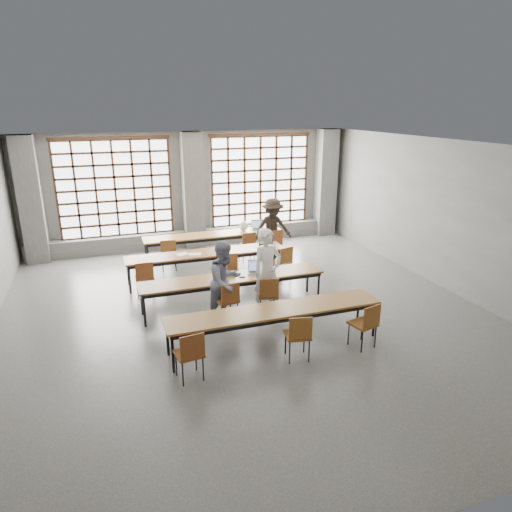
% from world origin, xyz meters
% --- Properties ---
extents(floor, '(11.00, 11.00, 0.00)m').
position_xyz_m(floor, '(0.00, 0.00, 0.00)').
color(floor, '#50504E').
rests_on(floor, ground).
extents(ceiling, '(11.00, 11.00, 0.00)m').
position_xyz_m(ceiling, '(0.00, 0.00, 3.50)').
color(ceiling, silver).
rests_on(ceiling, floor).
extents(wall_back, '(10.00, 0.00, 10.00)m').
position_xyz_m(wall_back, '(0.00, 5.50, 1.75)').
color(wall_back, '#5D5D5B').
rests_on(wall_back, floor).
extents(wall_front, '(10.00, 0.00, 10.00)m').
position_xyz_m(wall_front, '(0.00, -5.50, 1.75)').
color(wall_front, '#5D5D5B').
rests_on(wall_front, floor).
extents(wall_right, '(0.00, 11.00, 11.00)m').
position_xyz_m(wall_right, '(5.00, 0.00, 1.75)').
color(wall_right, '#5D5D5B').
rests_on(wall_right, floor).
extents(column_left, '(0.60, 0.55, 3.50)m').
position_xyz_m(column_left, '(-4.50, 5.22, 1.75)').
color(column_left, '#51514F').
rests_on(column_left, floor).
extents(column_mid, '(0.60, 0.55, 3.50)m').
position_xyz_m(column_mid, '(0.00, 5.22, 1.75)').
color(column_mid, '#51514F').
rests_on(column_mid, floor).
extents(column_right, '(0.60, 0.55, 3.50)m').
position_xyz_m(column_right, '(4.50, 5.22, 1.75)').
color(column_right, '#51514F').
rests_on(column_right, floor).
extents(window_left, '(3.32, 0.12, 3.00)m').
position_xyz_m(window_left, '(-2.25, 5.42, 1.90)').
color(window_left, white).
rests_on(window_left, wall_back).
extents(window_right, '(3.32, 0.12, 3.00)m').
position_xyz_m(window_right, '(2.25, 5.42, 1.90)').
color(window_right, white).
rests_on(window_right, wall_back).
extents(sill_ledge, '(9.80, 0.35, 0.50)m').
position_xyz_m(sill_ledge, '(0.00, 5.30, 0.25)').
color(sill_ledge, '#51514F').
rests_on(sill_ledge, floor).
extents(desk_row_a, '(4.00, 0.70, 0.73)m').
position_xyz_m(desk_row_a, '(0.29, 3.85, 0.66)').
color(desk_row_a, brown).
rests_on(desk_row_a, floor).
extents(desk_row_b, '(4.00, 0.70, 0.73)m').
position_xyz_m(desk_row_b, '(-0.31, 2.24, 0.66)').
color(desk_row_b, brown).
rests_on(desk_row_b, floor).
extents(desk_row_c, '(4.00, 0.70, 0.73)m').
position_xyz_m(desk_row_c, '(-0.17, 0.38, 0.66)').
color(desk_row_c, brown).
rests_on(desk_row_c, floor).
extents(desk_row_d, '(4.00, 0.70, 0.73)m').
position_xyz_m(desk_row_d, '(0.10, -1.45, 0.66)').
color(desk_row_d, brown).
rests_on(desk_row_d, floor).
extents(chair_back_left, '(0.46, 0.47, 0.88)m').
position_xyz_m(chair_back_left, '(-1.12, 3.22, 0.54)').
color(chair_back_left, brown).
rests_on(chair_back_left, floor).
extents(chair_back_mid, '(0.44, 0.44, 0.88)m').
position_xyz_m(chair_back_mid, '(1.09, 3.22, 0.54)').
color(chair_back_mid, brown).
rests_on(chair_back_mid, floor).
extents(chair_back_right, '(0.48, 0.48, 0.88)m').
position_xyz_m(chair_back_right, '(1.90, 3.22, 0.54)').
color(chair_back_right, brown).
rests_on(chair_back_right, floor).
extents(chair_mid_left, '(0.43, 0.43, 0.88)m').
position_xyz_m(chair_mid_left, '(-1.91, 1.61, 0.54)').
color(chair_mid_left, brown).
rests_on(chair_mid_left, floor).
extents(chair_mid_centre, '(0.44, 0.45, 0.88)m').
position_xyz_m(chair_mid_centre, '(0.09, 1.61, 0.54)').
color(chair_mid_centre, brown).
rests_on(chair_mid_centre, floor).
extents(chair_mid_right, '(0.53, 0.53, 0.88)m').
position_xyz_m(chair_mid_right, '(1.51, 1.61, 0.54)').
color(chair_mid_right, brown).
rests_on(chair_mid_right, floor).
extents(chair_front_left, '(0.49, 0.49, 0.88)m').
position_xyz_m(chair_front_left, '(-0.45, -0.24, 0.54)').
color(chair_front_left, brown).
rests_on(chair_front_left, floor).
extents(chair_front_right, '(0.50, 0.50, 0.88)m').
position_xyz_m(chair_front_right, '(0.42, -0.24, 0.54)').
color(chair_front_right, brown).
rests_on(chair_front_right, floor).
extents(chair_near_left, '(0.47, 0.48, 0.88)m').
position_xyz_m(chair_near_left, '(-1.59, -2.08, 0.54)').
color(chair_near_left, maroon).
rests_on(chair_near_left, floor).
extents(chair_near_mid, '(0.49, 0.49, 0.88)m').
position_xyz_m(chair_near_mid, '(0.28, -2.07, 0.54)').
color(chair_near_mid, brown).
rests_on(chair_near_mid, floor).
extents(chair_near_right, '(0.51, 0.51, 0.88)m').
position_xyz_m(chair_near_right, '(1.62, -2.07, 0.54)').
color(chair_near_right, brown).
rests_on(chair_near_right, floor).
extents(student_male, '(0.78, 0.63, 1.87)m').
position_xyz_m(student_male, '(0.43, -0.12, 0.94)').
color(student_male, white).
rests_on(student_male, floor).
extents(student_female, '(1.03, 0.96, 1.69)m').
position_xyz_m(student_female, '(-0.47, -0.12, 0.85)').
color(student_female, '#1A1F4E').
rests_on(student_female, floor).
extents(student_back, '(1.13, 0.66, 1.74)m').
position_xyz_m(student_back, '(1.89, 3.35, 0.87)').
color(student_back, black).
rests_on(student_back, floor).
extents(laptop_front, '(0.43, 0.40, 0.26)m').
position_xyz_m(laptop_front, '(0.40, 0.49, 0.79)').
color(laptop_front, '#ABABB0').
rests_on(laptop_front, desk_row_c).
extents(laptop_back, '(0.42, 0.38, 0.26)m').
position_xyz_m(laptop_back, '(1.65, 3.96, 0.79)').
color(laptop_back, '#BAB9BE').
rests_on(laptop_back, desk_row_a).
extents(mouse, '(0.11, 0.10, 0.04)m').
position_xyz_m(mouse, '(0.78, 0.36, 0.75)').
color(mouse, white).
rests_on(mouse, desk_row_c).
extents(green_box, '(0.26, 0.11, 0.09)m').
position_xyz_m(green_box, '(-0.22, 0.46, 0.78)').
color(green_box, '#297F37').
rests_on(green_box, desk_row_c).
extents(phone, '(0.14, 0.11, 0.01)m').
position_xyz_m(phone, '(0.01, 0.28, 0.74)').
color(phone, black).
rests_on(phone, desk_row_c).
extents(paper_sheet_a, '(0.36, 0.33, 0.00)m').
position_xyz_m(paper_sheet_a, '(-0.91, 2.29, 0.73)').
color(paper_sheet_a, white).
rests_on(paper_sheet_a, desk_row_b).
extents(paper_sheet_b, '(0.34, 0.27, 0.00)m').
position_xyz_m(paper_sheet_b, '(-0.61, 2.19, 0.73)').
color(paper_sheet_b, white).
rests_on(paper_sheet_b, desk_row_b).
extents(backpack, '(0.37, 0.31, 0.40)m').
position_xyz_m(backpack, '(1.29, 2.29, 0.93)').
color(backpack, black).
rests_on(backpack, desk_row_b).
extents(plastic_bag, '(0.30, 0.27, 0.29)m').
position_xyz_m(plastic_bag, '(1.19, 3.90, 0.87)').
color(plastic_bag, white).
rests_on(plastic_bag, desk_row_a).
extents(red_pouch, '(0.22, 0.15, 0.06)m').
position_xyz_m(red_pouch, '(-1.60, -2.00, 0.50)').
color(red_pouch, '#B51624').
rests_on(red_pouch, chair_near_left).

